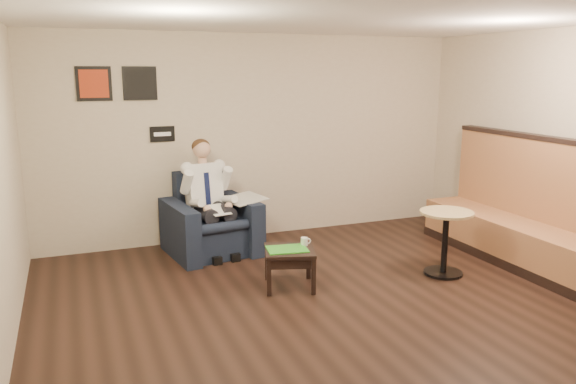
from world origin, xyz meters
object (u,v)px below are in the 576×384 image
object	(u,v)px
coffee_mug	(304,241)
banquette	(525,203)
side_table	(290,268)
green_folder	(287,249)
smartphone	(293,244)
armchair	(211,215)
seated_man	(214,202)
cafe_table	(445,243)

from	to	relation	value
coffee_mug	banquette	distance (m)	2.75
side_table	green_folder	bearing A→B (deg)	-163.23
smartphone	armchair	bearing A→B (deg)	140.95
armchair	smartphone	world-z (taller)	armchair
green_folder	banquette	distance (m)	2.97
coffee_mug	green_folder	bearing A→B (deg)	-163.23
seated_man	side_table	world-z (taller)	seated_man
armchair	coffee_mug	world-z (taller)	armchair
seated_man	green_folder	size ratio (longest dim) A/B	3.24
smartphone	green_folder	bearing A→B (deg)	-103.96
banquette	coffee_mug	bearing A→B (deg)	172.18
coffee_mug	cafe_table	xyz separation A→B (m)	(1.61, -0.35, -0.10)
armchair	cafe_table	xyz separation A→B (m)	(2.31, -1.75, -0.13)
banquette	green_folder	bearing A→B (deg)	174.12
green_folder	banquette	size ratio (longest dim) A/B	0.14
side_table	seated_man	bearing A→B (deg)	109.99
coffee_mug	banquette	xyz separation A→B (m)	(2.71, -0.37, 0.29)
armchair	smartphone	distance (m)	1.46
seated_man	side_table	xyz separation A→B (m)	(0.48, -1.33, -0.48)
coffee_mug	armchair	bearing A→B (deg)	116.53
smartphone	cafe_table	world-z (taller)	cafe_table
seated_man	green_folder	bearing A→B (deg)	-79.60
armchair	green_folder	bearing A→B (deg)	-80.49
seated_man	green_folder	world-z (taller)	seated_man
coffee_mug	banquette	size ratio (longest dim) A/B	0.03
coffee_mug	smartphone	size ratio (longest dim) A/B	0.68
side_table	coffee_mug	bearing A→B (deg)	16.77
side_table	smartphone	bearing A→B (deg)	55.73
side_table	banquette	distance (m)	2.98
armchair	banquette	xyz separation A→B (m)	(3.41, -1.78, 0.25)
side_table	cafe_table	xyz separation A→B (m)	(1.80, -0.29, 0.16)
smartphone	banquette	xyz separation A→B (m)	(2.82, -0.44, 0.33)
green_folder	cafe_table	size ratio (longest dim) A/B	0.57
seated_man	banquette	distance (m)	3.77
smartphone	cafe_table	size ratio (longest dim) A/B	0.18
seated_man	banquette	size ratio (longest dim) A/B	0.47
coffee_mug	banquette	bearing A→B (deg)	-7.82
green_folder	banquette	bearing A→B (deg)	-5.88
green_folder	smartphone	xyz separation A→B (m)	(0.12, 0.14, -0.00)
smartphone	banquette	bearing A→B (deg)	17.96
smartphone	cafe_table	bearing A→B (deg)	13.16
green_folder	cafe_table	xyz separation A→B (m)	(1.84, -0.28, -0.06)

